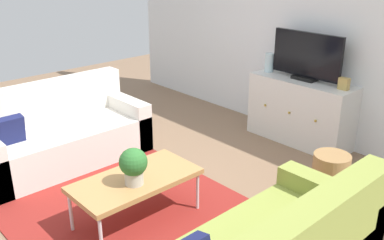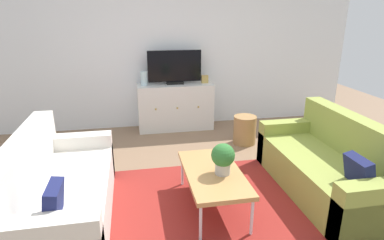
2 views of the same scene
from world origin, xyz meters
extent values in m
plane|color=#84664C|center=(0.00, 0.00, 0.00)|extent=(10.00, 10.00, 0.00)
cube|color=white|center=(0.00, 2.55, 1.35)|extent=(6.40, 0.12, 2.70)
cube|color=maroon|center=(0.00, -0.15, 0.01)|extent=(2.50, 1.90, 0.01)
cube|color=silver|center=(-1.35, -0.10, 0.21)|extent=(0.83, 1.79, 0.42)
cube|color=silver|center=(-1.66, -0.10, 0.42)|extent=(0.20, 1.79, 0.85)
cube|color=silver|center=(-1.35, 0.71, 0.28)|extent=(0.83, 0.18, 0.57)
cube|color=#191E4C|center=(-1.30, -0.67, 0.54)|extent=(0.14, 0.30, 0.31)
cube|color=olive|center=(1.35, -0.10, 0.21)|extent=(0.83, 1.79, 0.42)
cube|color=olive|center=(1.66, -0.10, 0.42)|extent=(0.20, 1.79, 0.85)
cube|color=olive|center=(1.35, 0.71, 0.28)|extent=(0.83, 0.18, 0.57)
cube|color=olive|center=(1.35, -0.91, 0.28)|extent=(0.83, 0.18, 0.57)
cube|color=#191E4C|center=(1.30, -0.67, 0.54)|extent=(0.17, 0.30, 0.32)
cube|color=#B7844C|center=(0.08, -0.16, 0.39)|extent=(0.54, 1.06, 0.04)
cylinder|color=silver|center=(-0.15, -0.65, 0.18)|extent=(0.03, 0.03, 0.37)
cylinder|color=silver|center=(0.31, -0.65, 0.18)|extent=(0.03, 0.03, 0.37)
cylinder|color=silver|center=(-0.15, 0.33, 0.18)|extent=(0.03, 0.03, 0.37)
cylinder|color=silver|center=(0.31, 0.33, 0.18)|extent=(0.03, 0.03, 0.37)
cylinder|color=#B7B2A8|center=(0.15, -0.22, 0.47)|extent=(0.15, 0.15, 0.11)
sphere|color=#2D6B2D|center=(0.15, -0.22, 0.61)|extent=(0.23, 0.23, 0.23)
cube|color=silver|center=(0.04, 2.27, 0.39)|extent=(1.25, 0.44, 0.77)
sphere|color=#B79338|center=(-0.31, 2.04, 0.42)|extent=(0.03, 0.03, 0.03)
sphere|color=#B79338|center=(0.04, 2.04, 0.42)|extent=(0.03, 0.03, 0.03)
sphere|color=#B79338|center=(0.39, 2.04, 0.42)|extent=(0.03, 0.03, 0.03)
cube|color=black|center=(0.04, 2.29, 0.79)|extent=(0.28, 0.16, 0.04)
cube|color=black|center=(0.04, 2.29, 1.07)|extent=(0.88, 0.04, 0.51)
cylinder|color=silver|center=(-0.46, 2.27, 0.89)|extent=(0.11, 0.11, 0.23)
cube|color=tan|center=(0.55, 2.27, 0.84)|extent=(0.11, 0.07, 0.13)
cylinder|color=#9E7547|center=(0.98, 1.41, 0.21)|extent=(0.34, 0.34, 0.43)
camera|label=1|loc=(2.73, -1.95, 2.17)|focal=40.37mm
camera|label=2|loc=(-0.67, -2.93, 1.91)|focal=30.16mm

